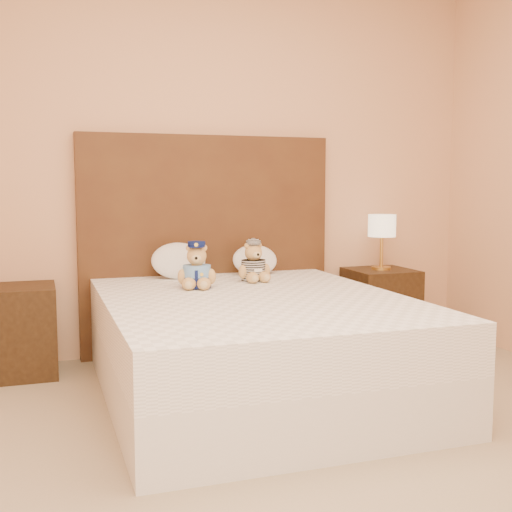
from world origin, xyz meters
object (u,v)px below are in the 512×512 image
at_px(nightstand_left, 18,331).
at_px(pillow_right, 255,258).
at_px(nightstand_right, 380,306).
at_px(pillow_left, 179,259).
at_px(teddy_police, 197,265).
at_px(bed, 254,345).
at_px(lamp, 382,229).
at_px(teddy_prisoner, 253,262).

distance_m(nightstand_left, pillow_right, 1.59).
relative_size(nightstand_right, pillow_left, 1.52).
relative_size(nightstand_left, teddy_police, 2.00).
xyz_separation_m(bed, pillow_left, (-0.24, 0.83, 0.40)).
distance_m(pillow_left, pillow_right, 0.53).
height_order(lamp, pillow_right, lamp).
xyz_separation_m(nightstand_right, pillow_left, (-1.49, 0.03, 0.40)).
xyz_separation_m(nightstand_left, lamp, (2.50, 0.00, 0.57)).
distance_m(bed, teddy_police, 0.61).
height_order(teddy_police, teddy_prisoner, teddy_police).
bearing_deg(teddy_prisoner, teddy_police, -166.34).
relative_size(nightstand_left, pillow_right, 1.74).
height_order(nightstand_right, lamp, lamp).
bearing_deg(teddy_police, bed, -43.31).
relative_size(teddy_prisoner, pillow_left, 0.70).
xyz_separation_m(bed, nightstand_right, (1.25, 0.80, -0.00)).
distance_m(lamp, teddy_police, 1.55).
bearing_deg(pillow_left, nightstand_left, -178.29).
bearing_deg(nightstand_left, pillow_left, 1.71).
xyz_separation_m(nightstand_right, teddy_prisoner, (-1.07, -0.27, 0.40)).
bearing_deg(pillow_left, nightstand_right, -1.15).
bearing_deg(nightstand_right, bed, -147.38).
relative_size(bed, pillow_left, 5.54).
bearing_deg(teddy_prisoner, lamp, 7.17).
height_order(lamp, teddy_prisoner, lamp).
xyz_separation_m(bed, lamp, (1.25, 0.80, 0.57)).
bearing_deg(pillow_right, nightstand_right, -1.79).
bearing_deg(teddy_prisoner, nightstand_left, 162.50).
distance_m(nightstand_left, teddy_police, 1.18).
bearing_deg(teddy_prisoner, bed, -115.21).
xyz_separation_m(lamp, pillow_left, (-1.49, 0.03, -0.17)).
height_order(nightstand_left, teddy_police, teddy_police).
bearing_deg(nightstand_left, teddy_police, -22.35).
xyz_separation_m(teddy_prisoner, pillow_left, (-0.42, 0.30, 0.00)).
distance_m(nightstand_right, teddy_prisoner, 1.18).
bearing_deg(bed, teddy_police, 121.03).
height_order(nightstand_right, pillow_right, pillow_right).
bearing_deg(teddy_police, pillow_left, 107.49).
bearing_deg(pillow_right, pillow_left, 180.00).
xyz_separation_m(nightstand_left, teddy_police, (1.02, -0.42, 0.41)).
xyz_separation_m(pillow_left, pillow_right, (0.53, 0.00, -0.02)).
bearing_deg(lamp, nightstand_left, 180.00).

